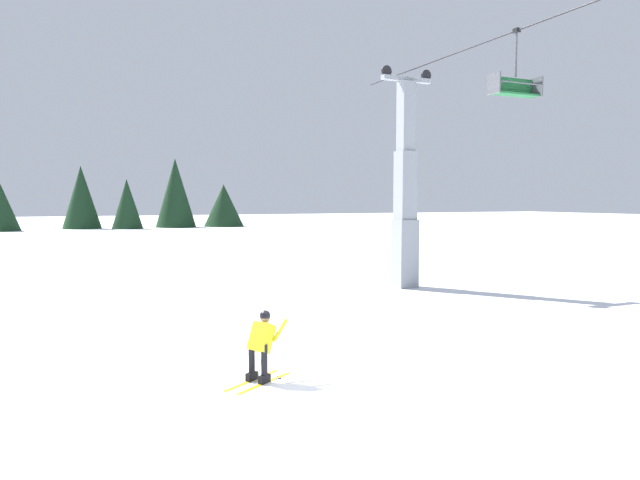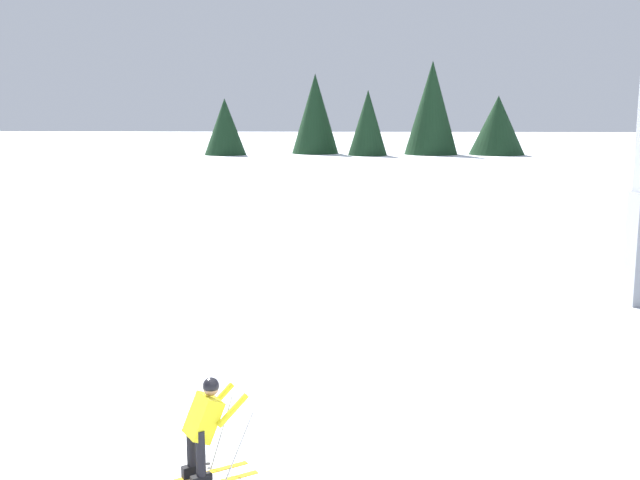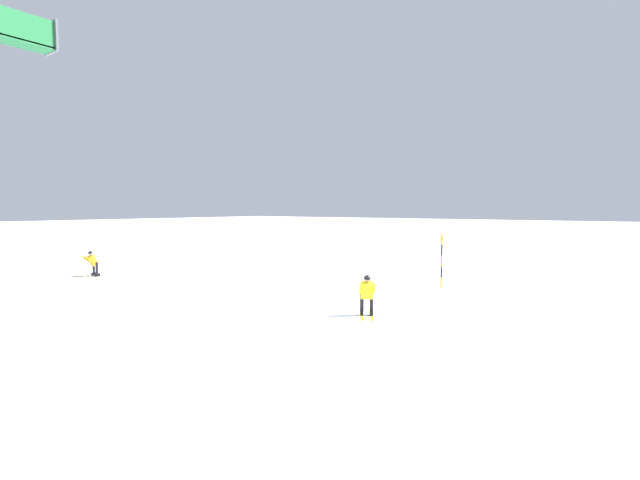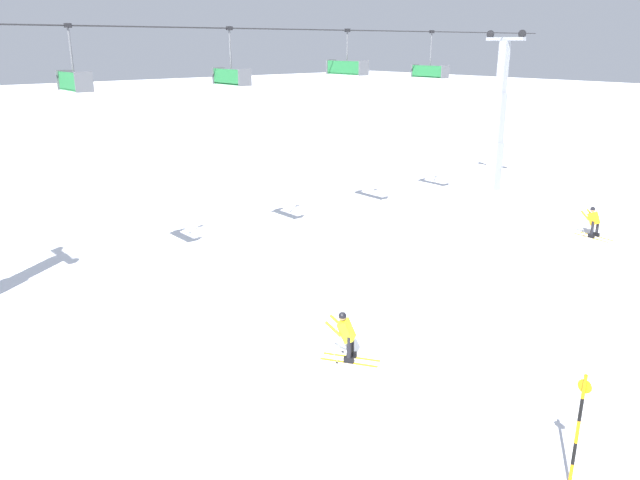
# 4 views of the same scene
# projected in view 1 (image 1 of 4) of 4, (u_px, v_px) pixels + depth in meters

# --- Properties ---
(ground_plane) EXTENTS (260.00, 260.00, 0.00)m
(ground_plane) POSITION_uv_depth(u_px,v_px,m) (324.00, 384.00, 11.56)
(ground_plane) COLOR white
(skier_carving_main) EXTENTS (1.29, 1.60, 1.54)m
(skier_carving_main) POSITION_uv_depth(u_px,v_px,m) (262.00, 341.00, 11.75)
(skier_carving_main) COLOR yellow
(skier_carving_main) RESTS_ON ground_plane
(lift_tower_near) EXTENTS (0.87, 2.35, 9.10)m
(lift_tower_near) POSITION_uv_depth(u_px,v_px,m) (405.00, 199.00, 24.16)
(lift_tower_near) COLOR gray
(lift_tower_near) RESTS_ON ground_plane
(chairlift_seat_nearest) EXTENTS (0.61, 1.75, 2.07)m
(chairlift_seat_nearest) POSITION_uv_depth(u_px,v_px,m) (514.00, 86.00, 18.21)
(chairlift_seat_nearest) COLOR black
(tree_line_ridge) EXTENTS (7.03, 31.86, 9.22)m
(tree_line_ridge) POSITION_uv_depth(u_px,v_px,m) (142.00, 199.00, 75.76)
(tree_line_ridge) COLOR black
(tree_line_ridge) RESTS_ON ground_plane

